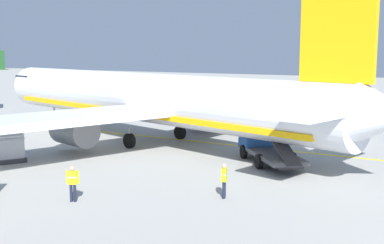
{
  "coord_description": "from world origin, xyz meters",
  "views": [
    {
      "loc": [
        -17.88,
        0.8,
        7.17
      ],
      "look_at": [
        12.18,
        17.71,
        2.15
      ],
      "focal_mm": 46.31,
      "sensor_mm": 36.0,
      "label": 1
    }
  ],
  "objects_px": {
    "service_truck_baggage": "(264,143)",
    "crew_loader_left": "(73,181)",
    "service_truck_fuel": "(311,120)",
    "cargo_container_near": "(362,117)",
    "airliner_foreground": "(148,99)",
    "cargo_container_mid": "(10,148)",
    "crew_marshaller": "(224,178)"
  },
  "relations": [
    {
      "from": "service_truck_baggage",
      "to": "crew_loader_left",
      "type": "relative_size",
      "value": 3.68
    },
    {
      "from": "service_truck_fuel",
      "to": "cargo_container_near",
      "type": "bearing_deg",
      "value": -16.27
    },
    {
      "from": "airliner_foreground",
      "to": "cargo_container_near",
      "type": "bearing_deg",
      "value": -39.31
    },
    {
      "from": "crew_loader_left",
      "to": "service_truck_baggage",
      "type": "bearing_deg",
      "value": -20.08
    },
    {
      "from": "service_truck_baggage",
      "to": "cargo_container_mid",
      "type": "xyz_separation_m",
      "value": [
        -8.37,
        14.24,
        -0.25
      ]
    },
    {
      "from": "cargo_container_near",
      "to": "crew_marshaller",
      "type": "relative_size",
      "value": 1.45
    },
    {
      "from": "airliner_foreground",
      "to": "cargo_container_mid",
      "type": "height_order",
      "value": "airliner_foreground"
    },
    {
      "from": "cargo_container_mid",
      "to": "crew_loader_left",
      "type": "height_order",
      "value": "cargo_container_mid"
    },
    {
      "from": "service_truck_fuel",
      "to": "crew_loader_left",
      "type": "relative_size",
      "value": 3.9
    },
    {
      "from": "cargo_container_mid",
      "to": "crew_loader_left",
      "type": "relative_size",
      "value": 1.4
    },
    {
      "from": "airliner_foreground",
      "to": "crew_loader_left",
      "type": "distance_m",
      "value": 15.9
    },
    {
      "from": "cargo_container_near",
      "to": "crew_loader_left",
      "type": "bearing_deg",
      "value": 166.29
    },
    {
      "from": "cargo_container_near",
      "to": "crew_marshaller",
      "type": "height_order",
      "value": "cargo_container_near"
    },
    {
      "from": "airliner_foreground",
      "to": "service_truck_baggage",
      "type": "relative_size",
      "value": 6.42
    },
    {
      "from": "service_truck_baggage",
      "to": "cargo_container_near",
      "type": "xyz_separation_m",
      "value": [
        17.96,
        -2.82,
        -0.24
      ]
    },
    {
      "from": "airliner_foreground",
      "to": "cargo_container_near",
      "type": "distance_m",
      "value": 21.02
    },
    {
      "from": "airliner_foreground",
      "to": "cargo_container_near",
      "type": "height_order",
      "value": "airliner_foreground"
    },
    {
      "from": "cargo_container_mid",
      "to": "crew_marshaller",
      "type": "distance_m",
      "value": 15.58
    },
    {
      "from": "service_truck_fuel",
      "to": "service_truck_baggage",
      "type": "distance_m",
      "value": 9.5
    },
    {
      "from": "airliner_foreground",
      "to": "cargo_container_near",
      "type": "xyz_separation_m",
      "value": [
        16.15,
        -13.22,
        -2.47
      ]
    },
    {
      "from": "airliner_foreground",
      "to": "service_truck_fuel",
      "type": "height_order",
      "value": "airliner_foreground"
    },
    {
      "from": "crew_marshaller",
      "to": "crew_loader_left",
      "type": "height_order",
      "value": "crew_loader_left"
    },
    {
      "from": "service_truck_fuel",
      "to": "crew_marshaller",
      "type": "bearing_deg",
      "value": -176.92
    },
    {
      "from": "service_truck_baggage",
      "to": "crew_marshaller",
      "type": "xyz_separation_m",
      "value": [
        -8.81,
        -1.33,
        -0.14
      ]
    },
    {
      "from": "crew_loader_left",
      "to": "cargo_container_near",
      "type": "bearing_deg",
      "value": -13.71
    },
    {
      "from": "airliner_foreground",
      "to": "crew_marshaller",
      "type": "bearing_deg",
      "value": -132.13
    },
    {
      "from": "airliner_foreground",
      "to": "service_truck_fuel",
      "type": "relative_size",
      "value": 6.06
    },
    {
      "from": "airliner_foreground",
      "to": "cargo_container_mid",
      "type": "bearing_deg",
      "value": 159.34
    },
    {
      "from": "service_truck_fuel",
      "to": "cargo_container_mid",
      "type": "relative_size",
      "value": 2.78
    },
    {
      "from": "service_truck_fuel",
      "to": "cargo_container_mid",
      "type": "height_order",
      "value": "service_truck_fuel"
    },
    {
      "from": "crew_marshaller",
      "to": "cargo_container_mid",
      "type": "bearing_deg",
      "value": 88.38
    },
    {
      "from": "service_truck_baggage",
      "to": "cargo_container_mid",
      "type": "distance_m",
      "value": 16.52
    }
  ]
}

